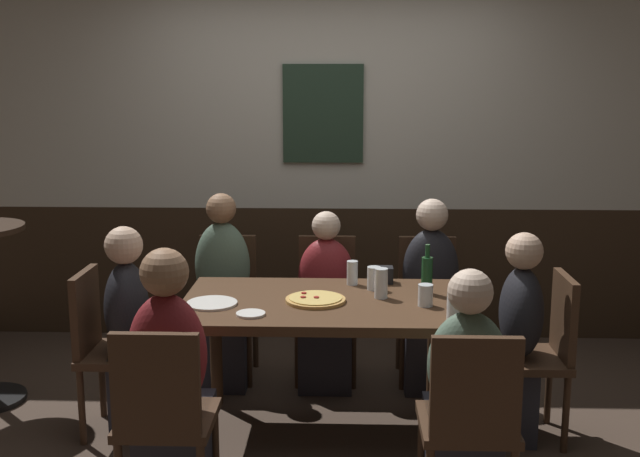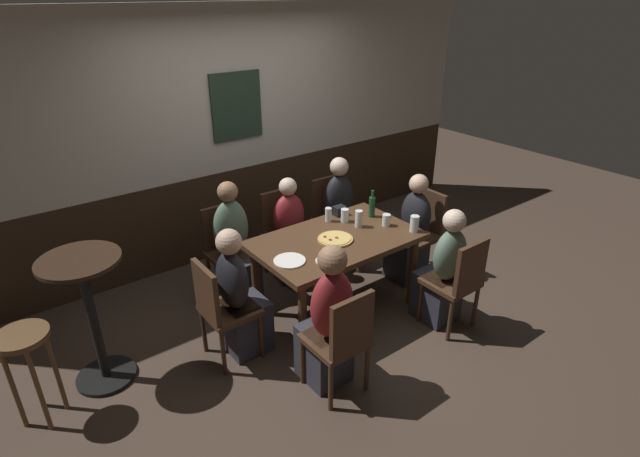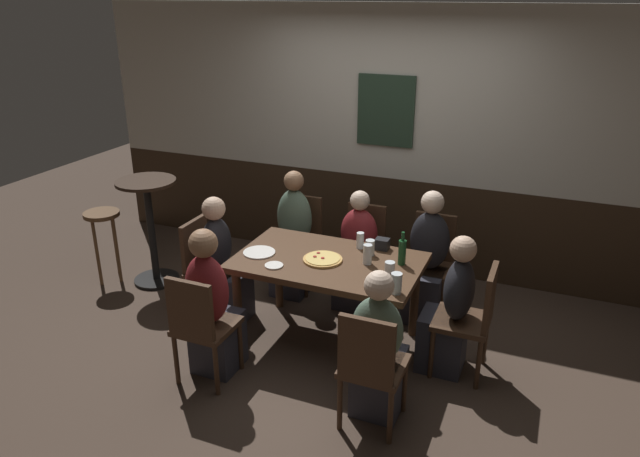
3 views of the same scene
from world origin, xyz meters
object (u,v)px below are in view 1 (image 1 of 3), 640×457
at_px(chair_right_far, 428,300).
at_px(tumbler_water, 374,280).
at_px(dining_table, 322,317).
at_px(chair_head_west, 107,342).
at_px(pint_glass_pale, 425,296).
at_px(pizza, 315,300).
at_px(chair_right_near, 470,417).
at_px(plate_white_small, 251,314).
at_px(chair_left_far, 226,298).
at_px(plate_white_large, 212,303).
at_px(chair_head_east, 542,347).
at_px(person_left_near, 172,396).
at_px(person_right_far, 430,308).
at_px(person_head_east, 510,353).
at_px(person_head_west, 138,347).
at_px(condiment_caddy, 383,275).
at_px(beer_glass_half, 352,274).
at_px(pint_glass_stout, 381,285).
at_px(person_mid_far, 326,314).
at_px(person_left_far, 222,305).
at_px(chair_left_near, 163,413).
at_px(highball_clear, 455,307).
at_px(person_right_near, 464,409).
at_px(chair_mid_far, 327,299).

distance_m(chair_right_far, tumbler_water, 0.80).
height_order(dining_table, chair_head_west, chair_head_west).
bearing_deg(pint_glass_pale, pizza, 174.44).
height_order(dining_table, chair_right_near, chair_right_near).
height_order(chair_right_near, plate_white_small, chair_right_near).
distance_m(chair_left_far, plate_white_large, 0.99).
relative_size(chair_left_far, plate_white_small, 6.16).
bearing_deg(chair_head_east, person_left_near, -158.56).
bearing_deg(plate_white_small, person_right_far, 44.73).
bearing_deg(person_head_east, chair_right_far, 111.51).
bearing_deg(person_head_west, plate_white_large, -13.22).
height_order(person_head_west, condiment_caddy, person_head_west).
height_order(dining_table, beer_glass_half, beer_glass_half).
bearing_deg(pint_glass_stout, plate_white_small, -153.64).
height_order(person_mid_far, pint_glass_pale, person_mid_far).
relative_size(chair_left_far, pint_glass_stout, 5.56).
bearing_deg(pint_glass_pale, person_left_far, 145.94).
bearing_deg(chair_head_east, person_left_far, 158.56).
xyz_separation_m(dining_table, pint_glass_pale, (0.52, -0.09, 0.14)).
relative_size(chair_left_near, chair_right_near, 1.00).
height_order(chair_right_near, person_mid_far, person_mid_far).
height_order(chair_left_near, person_left_far, person_left_far).
height_order(person_left_near, pint_glass_stout, person_left_near).
relative_size(highball_clear, plate_white_small, 1.05).
bearing_deg(dining_table, person_mid_far, 90.00).
distance_m(dining_table, highball_clear, 0.73).
relative_size(person_head_west, person_right_near, 1.02).
distance_m(chair_left_near, chair_left_far, 1.72).
relative_size(plate_white_small, condiment_caddy, 1.30).
bearing_deg(chair_head_east, plate_white_large, -176.68).
height_order(chair_right_near, plate_white_large, chair_right_near).
xyz_separation_m(person_head_west, person_left_near, (0.34, -0.70, 0.03)).
distance_m(chair_head_east, person_left_far, 1.91).
height_order(chair_head_east, chair_right_far, same).
relative_size(person_right_far, pizza, 3.74).
relative_size(chair_left_far, person_head_east, 0.80).
bearing_deg(chair_mid_far, person_left_near, -112.26).
xyz_separation_m(chair_right_far, person_head_west, (-1.61, -0.86, -0.02)).
height_order(chair_left_near, chair_right_far, same).
xyz_separation_m(chair_mid_far, chair_right_far, (0.64, 0.00, 0.00)).
bearing_deg(pint_glass_pale, chair_head_west, 177.04).
height_order(chair_head_east, highball_clear, highball_clear).
xyz_separation_m(highball_clear, pint_glass_pale, (-0.12, 0.24, -0.02)).
relative_size(person_mid_far, pint_glass_stout, 6.80).
xyz_separation_m(person_left_far, beer_glass_half, (0.79, -0.39, 0.30)).
height_order(highball_clear, pint_glass_stout, pint_glass_stout).
bearing_deg(person_mid_far, chair_left_far, 165.45).
relative_size(person_head_west, plate_white_large, 4.33).
bearing_deg(highball_clear, plate_white_large, 169.37).
bearing_deg(chair_mid_far, person_head_east, -41.36).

